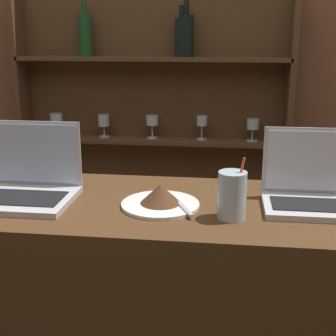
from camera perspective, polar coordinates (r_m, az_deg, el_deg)
name	(u,v)px	position (r m, az deg, el deg)	size (l,w,h in m)	color
back_wall	(170,68)	(2.64, 0.25, 12.11)	(7.00, 0.06, 2.70)	brown
back_shelf	(153,145)	(2.64, -1.79, 2.77)	(1.48, 0.18, 1.76)	brown
laptop_near	(27,183)	(1.47, -16.83, -1.80)	(0.29, 0.24, 0.22)	silver
laptop_far	(314,189)	(1.41, 17.41, -2.50)	(0.29, 0.20, 0.22)	silver
cake_plate	(160,198)	(1.35, -0.93, -3.69)	(0.23, 0.23, 0.07)	white
water_glass	(232,195)	(1.26, 7.81, -3.32)	(0.08, 0.08, 0.17)	silver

